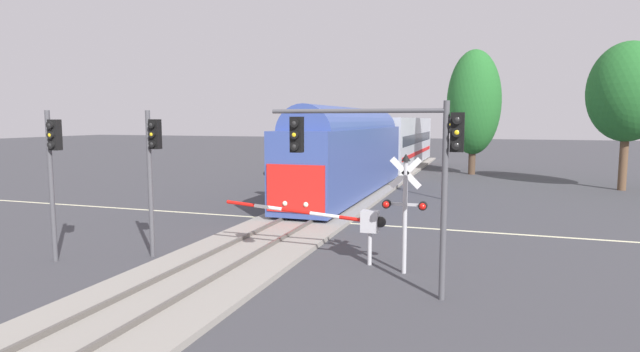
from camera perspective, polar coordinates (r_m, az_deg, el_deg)
ground_plane at (r=23.95m, az=-1.63°, el=-5.04°), size 220.00×220.00×0.00m
road_centre_stripe at (r=23.95m, az=-1.63°, el=-5.03°), size 44.00×0.20×0.01m
railway_track at (r=23.94m, az=-1.63°, el=-4.81°), size 4.40×80.00×0.32m
commuter_train at (r=40.86m, az=6.97°, el=3.58°), size 3.04×41.66×5.16m
crossing_gate_near at (r=16.69m, az=3.55°, el=-5.04°), size 5.75×0.40×1.90m
crossing_signal_mast at (r=15.61m, az=9.56°, el=-2.80°), size 1.36×0.44×3.71m
crossing_gate_far at (r=30.82m, az=-4.17°, el=0.20°), size 6.41×0.40×1.83m
traffic_signal_near_left at (r=18.75m, az=-27.93°, el=1.50°), size 0.53×0.38×5.04m
traffic_signal_median at (r=18.08m, az=-18.40°, el=1.77°), size 0.53×0.38×5.05m
traffic_signal_near_right at (r=13.49m, az=7.92°, el=2.97°), size 5.24×0.38×5.22m
traffic_signal_far_side at (r=30.72m, az=14.18°, el=3.91°), size 0.53×0.38×5.26m
elm_centre_background at (r=45.84m, az=16.96°, el=7.92°), size 4.54×4.54×10.71m
maple_right_background at (r=39.55m, az=31.40°, el=8.07°), size 5.06×5.06×9.89m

